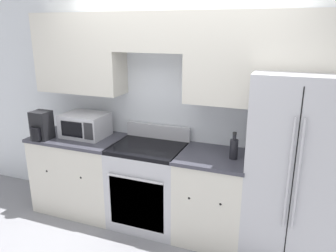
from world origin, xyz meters
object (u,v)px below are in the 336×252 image
object	(u,v)px
oven_range	(148,185)
refrigerator	(293,167)
microwave	(85,125)
bottle	(234,148)

from	to	relation	value
oven_range	refrigerator	size ratio (longest dim) A/B	0.61
refrigerator	microwave	size ratio (longest dim) A/B	3.59
oven_range	microwave	size ratio (longest dim) A/B	2.19
oven_range	bottle	xyz separation A→B (m)	(0.91, -0.01, 0.56)
refrigerator	oven_range	bearing A→B (deg)	-177.47
bottle	microwave	bearing A→B (deg)	177.99
refrigerator	bottle	size ratio (longest dim) A/B	6.67
oven_range	refrigerator	distance (m)	1.52
microwave	bottle	distance (m)	1.72
microwave	bottle	world-z (taller)	same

